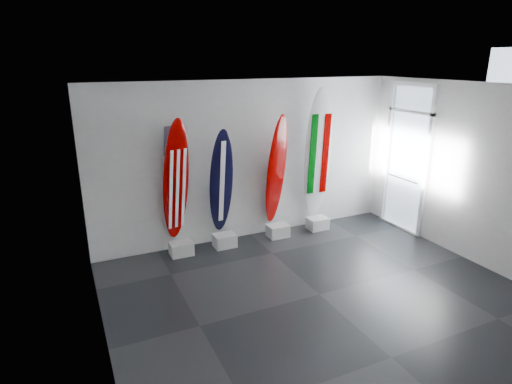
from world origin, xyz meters
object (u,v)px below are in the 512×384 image
surfboard_navy (221,182)px  surfboard_swiss (276,170)px  surfboard_usa (176,181)px  surfboard_italy (318,154)px

surfboard_navy → surfboard_swiss: (1.12, 0.00, 0.09)m
surfboard_usa → surfboard_navy: surfboard_usa is taller
surfboard_usa → surfboard_swiss: surfboard_usa is taller
surfboard_usa → surfboard_italy: (2.86, 0.00, 0.20)m
surfboard_swiss → surfboard_italy: bearing=-19.7°
surfboard_swiss → surfboard_navy: bearing=160.3°
surfboard_swiss → surfboard_italy: 0.95m
surfboard_navy → surfboard_italy: bearing=-2.0°
surfboard_usa → surfboard_swiss: size_ratio=1.03×
surfboard_usa → surfboard_italy: bearing=-15.6°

